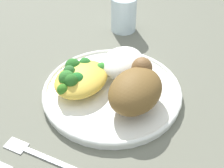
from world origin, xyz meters
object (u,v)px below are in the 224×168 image
object	(u,v)px
roasted_chicken	(136,89)
mac_cheese_with_broccoli	(79,77)
rice_pile	(122,62)
fork	(40,155)
water_glass	(124,14)
plate	(112,91)

from	to	relation	value
roasted_chicken	mac_cheese_with_broccoli	world-z (taller)	roasted_chicken
rice_pile	fork	size ratio (longest dim) A/B	0.66
roasted_chicken	rice_pile	distance (m)	0.09
rice_pile	water_glass	xyz separation A→B (m)	(0.16, 0.09, 0.00)
rice_pile	fork	xyz separation A→B (m)	(-0.23, 0.01, -0.03)
mac_cheese_with_broccoli	fork	size ratio (longest dim) A/B	0.78
mac_cheese_with_broccoli	plate	bearing A→B (deg)	-66.77
water_glass	plate	bearing A→B (deg)	-155.58
plate	mac_cheese_with_broccoli	world-z (taller)	mac_cheese_with_broccoli
fork	roasted_chicken	bearing A→B (deg)	-25.26
rice_pile	water_glass	bearing A→B (deg)	28.62
plate	mac_cheese_with_broccoli	size ratio (longest dim) A/B	2.31
plate	water_glass	world-z (taller)	water_glass
plate	fork	size ratio (longest dim) A/B	1.80
fork	water_glass	distance (m)	0.40
water_glass	fork	bearing A→B (deg)	-169.14
roasted_chicken	mac_cheese_with_broccoli	bearing A→B (deg)	96.87
roasted_chicken	fork	xyz separation A→B (m)	(-0.16, 0.08, -0.05)
roasted_chicken	mac_cheese_with_broccoli	size ratio (longest dim) A/B	1.09
roasted_chicken	fork	world-z (taller)	roasted_chicken
rice_pile	fork	distance (m)	0.23
rice_pile	mac_cheese_with_broccoli	size ratio (longest dim) A/B	0.85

